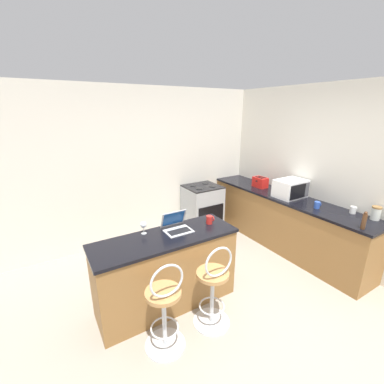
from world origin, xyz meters
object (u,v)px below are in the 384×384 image
(microwave, at_px, (290,188))
(mug_white, at_px, (353,210))
(storage_jar, at_px, (376,213))
(mug_blue, at_px, (317,205))
(stove_range, at_px, (202,209))
(wine_glass_short, at_px, (143,225))
(laptop, at_px, (176,225))
(toaster, at_px, (260,182))
(pepper_mill, at_px, (364,221))
(mug_red, at_px, (210,220))
(bar_stool_near, at_px, (165,309))
(bar_stool_far, at_px, (213,289))

(microwave, height_order, mug_white, microwave)
(storage_jar, bearing_deg, mug_blue, 113.17)
(stove_range, relative_size, wine_glass_short, 6.15)
(laptop, relative_size, microwave, 0.63)
(toaster, xyz_separation_m, wine_glass_short, (-2.46, -0.65, 0.01))
(laptop, distance_m, pepper_mill, 2.19)
(laptop, bearing_deg, stove_range, 47.06)
(mug_white, relative_size, wine_glass_short, 0.66)
(mug_red, height_order, wine_glass_short, wine_glass_short)
(stove_range, distance_m, pepper_mill, 2.59)
(mug_red, bearing_deg, wine_glass_short, 168.40)
(stove_range, relative_size, mug_blue, 9.22)
(microwave, bearing_deg, laptop, -176.90)
(microwave, bearing_deg, pepper_mill, -100.59)
(stove_range, xyz_separation_m, storage_jar, (1.05, -2.39, 0.53))
(mug_white, relative_size, storage_jar, 0.54)
(bar_stool_near, xyz_separation_m, storage_jar, (2.76, -0.42, 0.53))
(mug_red, bearing_deg, toaster, 25.89)
(bar_stool_near, height_order, mug_blue, mug_blue)
(bar_stool_far, distance_m, microwave, 2.23)
(bar_stool_near, height_order, toaster, toaster)
(laptop, xyz_separation_m, toaster, (2.10, 0.76, 0.04))
(toaster, relative_size, wine_glass_short, 1.70)
(wine_glass_short, bearing_deg, bar_stool_far, -57.92)
(microwave, relative_size, storage_jar, 2.75)
(stove_range, relative_size, mug_red, 8.94)
(bar_stool_far, bearing_deg, mug_white, -4.31)
(mug_blue, height_order, mug_red, mug_red)
(bar_stool_near, bearing_deg, mug_red, 32.42)
(laptop, bearing_deg, mug_blue, -11.69)
(storage_jar, bearing_deg, pepper_mill, -171.38)
(bar_stool_near, distance_m, storage_jar, 2.85)
(microwave, bearing_deg, wine_glass_short, -179.79)
(bar_stool_far, bearing_deg, microwave, 20.06)
(bar_stool_near, height_order, mug_white, mug_white)
(laptop, xyz_separation_m, wine_glass_short, (-0.36, 0.11, 0.05))
(stove_range, height_order, mug_white, mug_white)
(storage_jar, xyz_separation_m, wine_glass_short, (-2.66, 1.15, 0.02))
(bar_stool_far, xyz_separation_m, pepper_mill, (1.79, -0.49, 0.54))
(storage_jar, distance_m, wine_glass_short, 2.90)
(mug_white, bearing_deg, bar_stool_far, 175.69)
(bar_stool_far, bearing_deg, mug_blue, 5.94)
(bar_stool_near, height_order, microwave, microwave)
(mug_blue, distance_m, wine_glass_short, 2.45)
(wine_glass_short, bearing_deg, microwave, 0.21)
(laptop, height_order, toaster, laptop)
(pepper_mill, bearing_deg, wine_glass_short, 151.59)
(bar_stool_far, bearing_deg, pepper_mill, -15.22)
(microwave, distance_m, toaster, 0.64)
(wine_glass_short, bearing_deg, storage_jar, -23.41)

